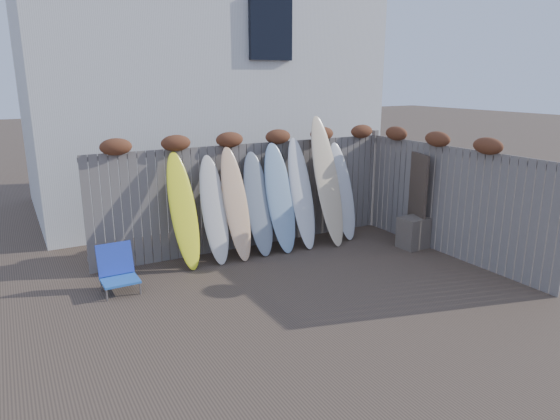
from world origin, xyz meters
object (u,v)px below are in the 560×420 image
wooden_crate (413,233)px  lattice_panel (412,197)px  beach_chair (117,270)px  surfboard_0 (183,211)px

wooden_crate → lattice_panel: (0.28, 0.39, 0.60)m
beach_chair → surfboard_0: 1.49m
wooden_crate → surfboard_0: 4.38m
lattice_panel → beach_chair: bearing=-164.3°
surfboard_0 → wooden_crate: bearing=-22.2°
wooden_crate → lattice_panel: bearing=54.7°
beach_chair → wooden_crate: (5.40, -0.71, -0.03)m
beach_chair → wooden_crate: size_ratio=1.19×
beach_chair → wooden_crate: bearing=-7.5°
beach_chair → lattice_panel: (5.68, -0.32, 0.57)m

